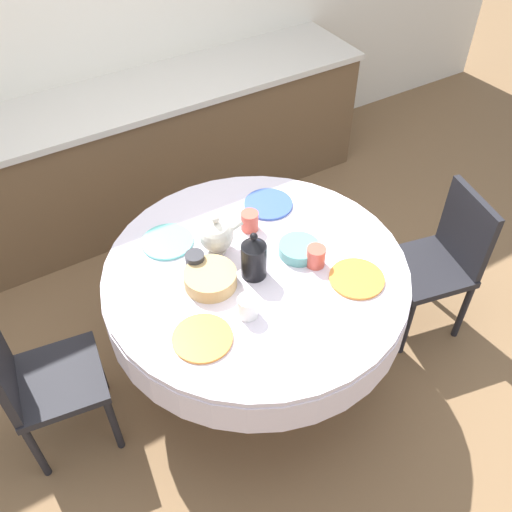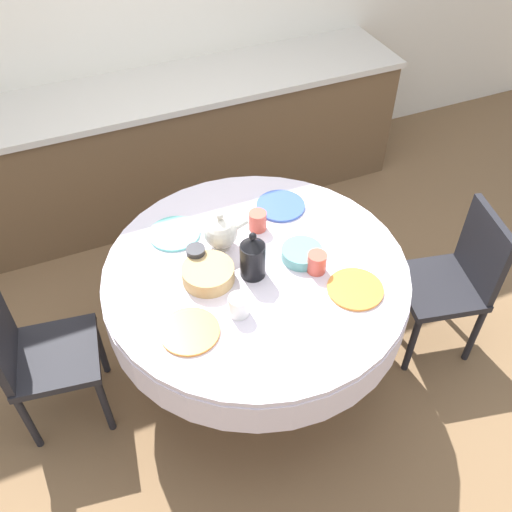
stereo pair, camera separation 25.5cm
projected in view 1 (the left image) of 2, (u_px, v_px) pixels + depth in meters
ground_plane at (256, 364)px, 3.14m from camera, size 12.00×12.00×0.00m
wall_back at (91, 9)px, 3.39m from camera, size 7.00×0.05×2.60m
kitchen_counter at (134, 156)px, 3.78m from camera, size 3.24×0.64×0.89m
dining_table at (256, 286)px, 2.69m from camera, size 1.41×1.41×0.76m
chair_left at (441, 258)px, 3.04m from camera, size 0.47×0.47×0.88m
chair_right at (37, 378)px, 2.50m from camera, size 0.45×0.45×0.88m
plate_near_left at (202, 338)px, 2.31m from camera, size 0.25×0.25×0.01m
cup_near_left at (248, 307)px, 2.38m from camera, size 0.09×0.09×0.10m
plate_near_right at (357, 279)px, 2.55m from camera, size 0.25×0.25×0.01m
cup_near_right at (316, 257)px, 2.59m from camera, size 0.09×0.09×0.10m
plate_far_left at (167, 242)px, 2.72m from camera, size 0.25×0.25×0.01m
cup_far_left at (195, 262)px, 2.56m from camera, size 0.09×0.09×0.10m
plate_far_right at (268, 204)px, 2.92m from camera, size 0.25×0.25×0.01m
cup_far_right at (250, 221)px, 2.76m from camera, size 0.09×0.09×0.10m
coffee_carafe at (254, 258)px, 2.51m from camera, size 0.11×0.11×0.25m
teapot at (217, 236)px, 2.63m from camera, size 0.22×0.16×0.21m
bread_basket at (210, 278)px, 2.51m from camera, size 0.24×0.24×0.07m
fruit_bowl at (299, 249)px, 2.66m from camera, size 0.19×0.19×0.05m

